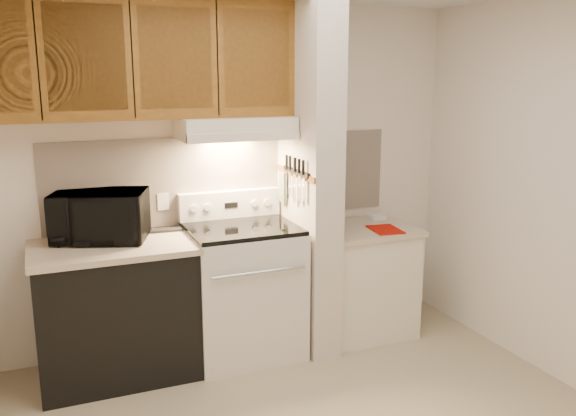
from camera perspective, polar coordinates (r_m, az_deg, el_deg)
wall_back at (r=4.53m, az=-5.77°, el=2.99°), size 3.60×2.50×0.02m
wall_right at (r=4.22m, az=25.02°, el=1.17°), size 0.02×3.00×2.50m
backsplash at (r=4.52m, az=-5.72°, el=2.78°), size 2.60×0.02×0.63m
range_body at (r=4.41m, az=-4.23°, el=-7.87°), size 0.76×0.65×0.92m
oven_window at (r=4.12m, az=-2.82°, el=-8.78°), size 0.50×0.01×0.30m
oven_handle at (r=4.01m, az=-2.67°, el=-6.04°), size 0.65×0.02×0.02m
cooktop at (r=4.27m, az=-4.33°, el=-1.89°), size 0.74×0.64×0.03m
range_backguard at (r=4.51m, az=-5.49°, el=0.37°), size 0.76×0.08×0.20m
range_display at (r=4.47m, az=-5.33°, el=0.26°), size 0.10×0.01×0.04m
range_knob_left_outer at (r=4.39m, az=-8.81°, el=-0.05°), size 0.05×0.02×0.05m
range_knob_left_inner at (r=4.42m, az=-7.55°, el=0.06°), size 0.05×0.02×0.05m
range_knob_right_inner at (r=4.52m, az=-3.15°, el=0.44°), size 0.05×0.02×0.05m
range_knob_right_outer at (r=4.55m, az=-1.96°, el=0.54°), size 0.05×0.02×0.05m
dishwasher_front at (r=4.26m, az=-15.73°, el=-9.46°), size 1.00×0.63×0.87m
left_countertop at (r=4.11m, az=-16.10°, el=-3.57°), size 1.04×0.67×0.04m
spoon_rest at (r=4.35m, az=-11.21°, el=-2.04°), size 0.25×0.09×0.02m
teal_jar at (r=4.11m, az=-15.49°, el=-2.53°), size 0.09×0.09×0.10m
outlet at (r=4.42m, az=-11.60°, el=0.58°), size 0.08×0.01×0.12m
microwave at (r=4.20m, az=-17.16°, el=-0.72°), size 0.69×0.57×0.33m
partition_pillar at (r=4.38m, az=1.97°, el=2.73°), size 0.22×0.70×2.50m
pillar_trim at (r=4.33m, az=0.58°, el=3.28°), size 0.01×0.70×0.04m
knife_strip at (r=4.28m, az=0.77°, el=3.44°), size 0.02×0.42×0.04m
knife_blade_a at (r=4.14m, az=1.49°, el=1.74°), size 0.01×0.03×0.16m
knife_handle_a at (r=4.13m, az=1.43°, el=3.82°), size 0.02×0.02×0.10m
knife_blade_b at (r=4.21m, az=1.11°, el=1.77°), size 0.01×0.04×0.18m
knife_handle_b at (r=4.19m, az=1.04°, el=3.95°), size 0.02×0.02×0.10m
knife_blade_c at (r=4.29m, az=0.62°, el=1.85°), size 0.01×0.04×0.20m
knife_handle_c at (r=4.26m, az=0.67°, el=4.08°), size 0.02×0.02×0.10m
knife_blade_d at (r=4.36m, az=0.19°, el=2.29°), size 0.01×0.04×0.16m
knife_handle_d at (r=4.34m, az=0.20°, el=4.24°), size 0.02×0.02×0.10m
knife_blade_e at (r=4.45m, az=-0.26°, el=2.35°), size 0.01×0.04×0.18m
knife_handle_e at (r=4.40m, az=-0.13°, el=4.35°), size 0.02×0.02×0.10m
oven_mitt at (r=4.50m, az=-0.47°, el=1.96°), size 0.03×0.09×0.22m
right_cab_base at (r=4.80m, az=6.94°, el=-6.92°), size 0.70×0.60×0.81m
right_countertop at (r=4.68m, az=7.07°, el=-2.00°), size 0.74×0.64×0.04m
red_folder at (r=4.59m, az=9.09°, el=-2.01°), size 0.24×0.31×0.01m
white_box at (r=4.93m, az=8.28°, el=-0.84°), size 0.15×0.11×0.04m
range_hood at (r=4.27m, az=-5.01°, el=7.51°), size 0.78×0.44×0.15m
hood_lip at (r=4.08m, az=-4.10°, el=6.65°), size 0.78×0.04×0.06m
upper_cabinets at (r=4.14m, az=-14.72°, el=13.37°), size 2.18×0.33×0.77m
cab_gap_a at (r=3.94m, az=-22.43°, el=12.92°), size 0.01×0.01×0.73m
cab_door_b at (r=3.96m, az=-18.39°, el=13.21°), size 0.46×0.01×0.63m
cab_gap_b at (r=3.99m, az=-14.38°, el=13.44°), size 0.01×0.01×0.73m
cab_door_c at (r=4.04m, az=-10.45°, el=13.60°), size 0.46×0.01×0.63m
cab_gap_c at (r=4.10m, az=-6.62°, el=13.70°), size 0.01×0.01×0.73m
cab_door_d at (r=4.19m, az=-2.93°, el=13.74°), size 0.46×0.01×0.63m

